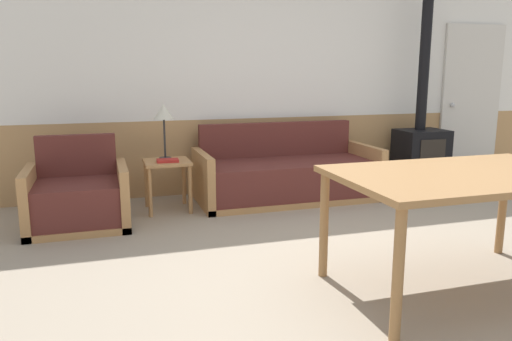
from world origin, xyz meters
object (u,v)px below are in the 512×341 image
(table_lamp, at_px, (164,114))
(wood_stove, at_px, (421,139))
(dining_table, at_px, (465,184))
(couch, at_px, (287,176))
(side_table, at_px, (167,170))
(armchair, at_px, (78,199))

(table_lamp, xyz_separation_m, wood_stove, (3.12, 0.12, -0.39))
(table_lamp, bearing_deg, dining_table, -58.23)
(couch, height_order, dining_table, couch)
(side_table, height_order, table_lamp, table_lamp)
(couch, relative_size, dining_table, 1.21)
(armchair, xyz_separation_m, table_lamp, (0.84, 0.37, 0.72))
(armchair, bearing_deg, wood_stove, 3.40)
(side_table, relative_size, dining_table, 0.32)
(couch, relative_size, armchair, 2.23)
(armchair, relative_size, table_lamp, 1.58)
(wood_stove, bearing_deg, dining_table, -120.62)
(table_lamp, bearing_deg, armchair, -156.21)
(armchair, height_order, wood_stove, wood_stove)
(side_table, distance_m, table_lamp, 0.56)
(couch, relative_size, table_lamp, 3.51)
(armchair, distance_m, wood_stove, 4.01)
(armchair, bearing_deg, table_lamp, 20.06)
(couch, height_order, table_lamp, table_lamp)
(armchair, distance_m, side_table, 0.91)
(armchair, xyz_separation_m, dining_table, (2.40, -2.14, 0.45))
(table_lamp, distance_m, dining_table, 2.97)
(armchair, height_order, table_lamp, table_lamp)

